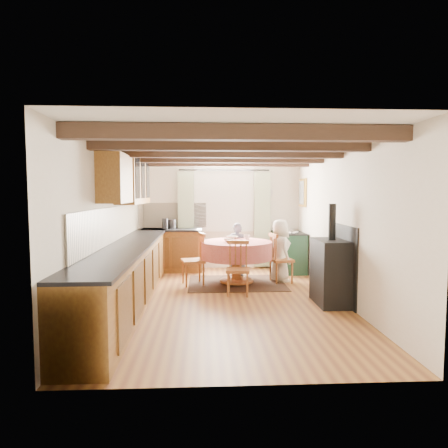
{
  "coord_description": "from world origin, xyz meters",
  "views": [
    {
      "loc": [
        -0.35,
        -6.07,
        1.69
      ],
      "look_at": [
        0.0,
        0.8,
        1.15
      ],
      "focal_mm": 31.55,
      "sensor_mm": 36.0,
      "label": 1
    }
  ],
  "objects": [
    {
      "name": "child_right",
      "position": [
        1.1,
        1.31,
        0.6
      ],
      "size": [
        0.51,
        0.66,
        1.19
      ],
      "primitive_type": "imported",
      "rotation": [
        0.0,
        0.0,
        1.81
      ],
      "color": "beige",
      "rests_on": "floor"
    },
    {
      "name": "curtain_left",
      "position": [
        -0.75,
        2.65,
        1.1
      ],
      "size": [
        0.35,
        0.1,
        2.1
      ],
      "primitive_type": "cube",
      "color": "beige",
      "rests_on": "wall_back"
    },
    {
      "name": "wall_cabinet_solid",
      "position": [
        -1.63,
        -0.3,
        1.9
      ],
      "size": [
        0.34,
        0.9,
        0.7
      ],
      "primitive_type": "cube",
      "color": "olive",
      "rests_on": "wall_left"
    },
    {
      "name": "wall_front",
      "position": [
        0.0,
        -2.75,
        1.2
      ],
      "size": [
        3.6,
        0.0,
        2.4
      ],
      "primitive_type": "cube",
      "color": "silver",
      "rests_on": "ground"
    },
    {
      "name": "curtain_rod",
      "position": [
        0.1,
        2.65,
        2.2
      ],
      "size": [
        2.0,
        0.03,
        0.03
      ],
      "primitive_type": "cylinder",
      "rotation": [
        0.0,
        1.57,
        0.0
      ],
      "color": "black",
      "rests_on": "wall_back"
    },
    {
      "name": "ceiling",
      "position": [
        0.0,
        0.0,
        2.4
      ],
      "size": [
        3.6,
        5.5,
        0.0
      ],
      "primitive_type": "cube",
      "color": "white",
      "rests_on": "ground"
    },
    {
      "name": "floor",
      "position": [
        0.0,
        0.0,
        0.0
      ],
      "size": [
        3.6,
        5.5,
        0.0
      ],
      "primitive_type": "cube",
      "color": "#A36F33",
      "rests_on": "ground"
    },
    {
      "name": "base_cabinet_left",
      "position": [
        -1.5,
        0.0,
        0.44
      ],
      "size": [
        0.6,
        5.3,
        0.88
      ],
      "primitive_type": "cube",
      "color": "olive",
      "rests_on": "floor"
    },
    {
      "name": "curtain_right",
      "position": [
        0.95,
        2.65,
        1.1
      ],
      "size": [
        0.35,
        0.1,
        2.1
      ],
      "primitive_type": "cube",
      "color": "beige",
      "rests_on": "wall_back"
    },
    {
      "name": "wall_right",
      "position": [
        1.8,
        0.0,
        1.2
      ],
      "size": [
        0.0,
        5.5,
        2.4
      ],
      "primitive_type": "cube",
      "color": "silver",
      "rests_on": "ground"
    },
    {
      "name": "rug",
      "position": [
        0.25,
        1.18,
        0.01
      ],
      "size": [
        1.78,
        1.39,
        0.01
      ],
      "primitive_type": "cube",
      "color": "#3A201B",
      "rests_on": "floor"
    },
    {
      "name": "window_pane",
      "position": [
        0.1,
        2.74,
        1.6
      ],
      "size": [
        1.2,
        0.01,
        1.4
      ],
      "primitive_type": "cube",
      "color": "white",
      "rests_on": "wall_back"
    },
    {
      "name": "bowl_a",
      "position": [
        0.2,
        1.62,
        0.82
      ],
      "size": [
        0.3,
        0.3,
        0.05
      ],
      "primitive_type": "imported",
      "rotation": [
        0.0,
        0.0,
        0.47
      ],
      "color": "silver",
      "rests_on": "dining_table"
    },
    {
      "name": "wall_picture",
      "position": [
        1.77,
        2.3,
        1.7
      ],
      "size": [
        0.04,
        0.5,
        0.6
      ],
      "primitive_type": "cube",
      "color": "gold",
      "rests_on": "wall_right"
    },
    {
      "name": "child_far",
      "position": [
        0.32,
        1.82,
        0.55
      ],
      "size": [
        0.44,
        0.34,
        1.09
      ],
      "primitive_type": "imported",
      "rotation": [
        0.0,
        0.0,
        2.93
      ],
      "color": "#505165",
      "rests_on": "floor"
    },
    {
      "name": "beam_d",
      "position": [
        0.0,
        1.0,
        2.31
      ],
      "size": [
        3.6,
        0.16,
        0.16
      ],
      "primitive_type": "cube",
      "color": "#3C271C",
      "rests_on": "ceiling"
    },
    {
      "name": "wall_back",
      "position": [
        0.0,
        2.75,
        1.2
      ],
      "size": [
        3.6,
        0.0,
        2.4
      ],
      "primitive_type": "cube",
      "color": "silver",
      "rests_on": "ground"
    },
    {
      "name": "wall_left",
      "position": [
        -1.8,
        0.0,
        1.2
      ],
      "size": [
        0.0,
        5.5,
        2.4
      ],
      "primitive_type": "cube",
      "color": "silver",
      "rests_on": "ground"
    },
    {
      "name": "chair_near",
      "position": [
        0.21,
        0.34,
        0.45
      ],
      "size": [
        0.43,
        0.44,
        0.9
      ],
      "primitive_type": null,
      "rotation": [
        0.0,
        0.0,
        -0.11
      ],
      "color": "#9D672E",
      "rests_on": "floor"
    },
    {
      "name": "canister_wide",
      "position": [
        -1.05,
        2.5,
        1.02
      ],
      "size": [
        0.18,
        0.18,
        0.2
      ],
      "primitive_type": "cylinder",
      "color": "#262628",
      "rests_on": "worktop_back"
    },
    {
      "name": "splash_left",
      "position": [
        -1.78,
        0.3,
        1.2
      ],
      "size": [
        0.02,
        4.5,
        0.55
      ],
      "primitive_type": "cube",
      "color": "beige",
      "rests_on": "wall_left"
    },
    {
      "name": "worktop_back",
      "position": [
        -1.05,
        2.43,
        0.9
      ],
      "size": [
        1.3,
        0.64,
        0.04
      ],
      "primitive_type": "cube",
      "color": "black",
      "rests_on": "base_cabinet_back"
    },
    {
      "name": "chair_left",
      "position": [
        -0.56,
        1.11,
        0.48
      ],
      "size": [
        0.52,
        0.5,
        0.97
      ],
      "primitive_type": null,
      "rotation": [
        0.0,
        0.0,
        -1.35
      ],
      "color": "#9D672E",
      "rests_on": "floor"
    },
    {
      "name": "cast_iron_stove",
      "position": [
        1.58,
        -0.26,
        0.77
      ],
      "size": [
        0.46,
        0.77,
        1.53
      ],
      "primitive_type": null,
      "color": "black",
      "rests_on": "floor"
    },
    {
      "name": "base_cabinet_back",
      "position": [
        -1.05,
        2.45,
        0.44
      ],
      "size": [
        1.3,
        0.6,
        0.88
      ],
      "primitive_type": "cube",
      "color": "olive",
      "rests_on": "floor"
    },
    {
      "name": "dining_table",
      "position": [
        0.25,
        1.18,
        0.4
      ],
      "size": [
        1.32,
        1.32,
        0.79
      ],
      "primitive_type": null,
      "color": "tan",
      "rests_on": "floor"
    },
    {
      "name": "beam_a",
      "position": [
        0.0,
        -2.0,
        2.31
      ],
      "size": [
        3.6,
        0.16,
        0.16
      ],
      "primitive_type": "cube",
      "color": "#3C271C",
      "rests_on": "ceiling"
    },
    {
      "name": "beam_c",
      "position": [
        0.0,
        0.0,
        2.31
      ],
      "size": [
        3.6,
        0.16,
        0.16
      ],
      "primitive_type": "cube",
      "color": "#3C271C",
      "rests_on": "ceiling"
    },
    {
      "name": "beam_b",
      "position": [
        0.0,
        -1.0,
        2.31
      ],
      "size": [
        3.6,
        0.16,
        0.16
      ],
      "primitive_type": "cube",
      "color": "#3C271C",
      "rests_on": "ceiling"
    },
    {
      "name": "beam_e",
      "position": [
        0.0,
        2.0,
        2.31
      ],
      "size": [
        3.6,
        0.16,
        0.16
      ],
      "primitive_type": "cube",
      "color": "#3C271C",
      "rests_on": "ceiling"
    },
    {
      "name": "bowl_b",
      "position": [
        0.11,
        1.16,
        0.82
      ],
      "size": [
        0.23,
        0.23,
        0.06
      ],
      "primitive_type": "imported",
      "rotation": [
        0.0,
        0.0,
        6.03
      ],
      "color": "silver",
      "rests_on": "dining_table"
    },
    {
      "name": "aga_range",
      "position": [
        1.47,
        2.25,
        0.44
      ],
      "size": [
        0.61,
        0.95,
        0.87
      ],
      "primitive_type": null,
      "color": "#183826",
      "rests_on": "floor"
    },
    {
      "name": "wall_cabinet_glass",
      "position": [
        -1.63,
        1.2,
        1.95
      ],
      "size": [
        0.34,
        1.8,
        0.9
      ],
      "primitive_type": "cube",
      "color": "olive",
      "rests_on": "wall_left"
    },
    {
      "name": "cup",
      "position": [
        0.48,
        1.45,
        0.84
      ],
      "size": [
        0.14,
        0.14,
        0.1
      ],
      "primitive_type": "imported",
      "rotation": [
        0.0,
        0.0,
        2.04
      ],
      "color": "silver",
      "rests_on": "dining_table"
    },
    {
      "name": "splash_back",
      "position": [
        -1.0,
        2.73,
        1.2
      ],
      "size": [
        1.4,
        0.02,
        0.55
      ],
      "primitive_type": "cube",
      "color": "beige",
      "rests_on": "wall_back"
    },
    {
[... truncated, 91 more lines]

